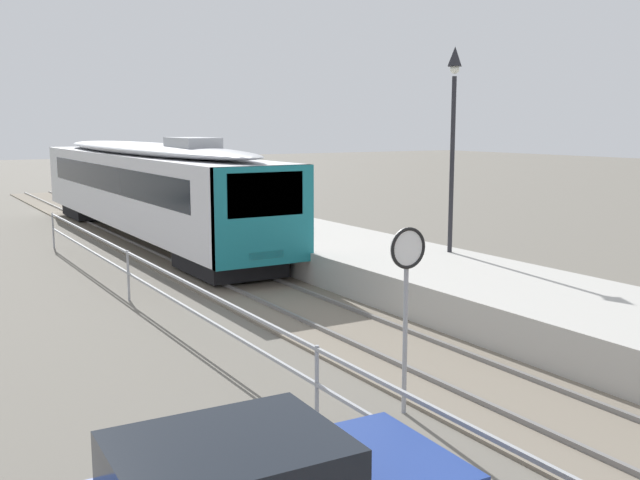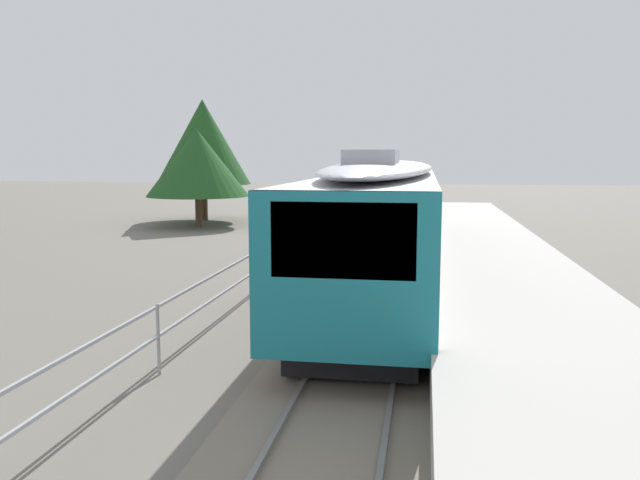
% 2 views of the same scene
% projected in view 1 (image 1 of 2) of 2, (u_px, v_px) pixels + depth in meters
% --- Properties ---
extents(ground_plane, '(160.00, 160.00, 0.00)m').
position_uv_depth(ground_plane, '(130.00, 291.00, 18.82)').
color(ground_plane, '#6B665B').
extents(track_rails, '(3.20, 60.00, 0.14)m').
position_uv_depth(track_rails, '(236.00, 278.00, 20.34)').
color(track_rails, slate).
rests_on(track_rails, ground).
extents(commuter_train, '(2.82, 19.84, 3.74)m').
position_uv_depth(commuter_train, '(145.00, 183.00, 26.68)').
color(commuter_train, silver).
rests_on(commuter_train, track_rails).
extents(station_platform, '(3.90, 60.00, 0.90)m').
position_uv_depth(station_platform, '(334.00, 253.00, 21.93)').
color(station_platform, '#B7B5AD').
rests_on(station_platform, ground).
extents(platform_lamp_mid_platform, '(0.34, 0.34, 5.35)m').
position_uv_depth(platform_lamp_mid_platform, '(454.00, 111.00, 18.85)').
color(platform_lamp_mid_platform, '#232328').
rests_on(platform_lamp_mid_platform, station_platform).
extents(speed_limit_sign, '(0.61, 0.10, 2.81)m').
position_uv_depth(speed_limit_sign, '(407.00, 274.00, 10.51)').
color(speed_limit_sign, '#9EA0A5').
rests_on(speed_limit_sign, ground).
extents(carpark_fence, '(0.06, 36.06, 1.25)m').
position_uv_depth(carpark_fence, '(317.00, 369.00, 10.05)').
color(carpark_fence, '#9EA0A5').
rests_on(carpark_fence, ground).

